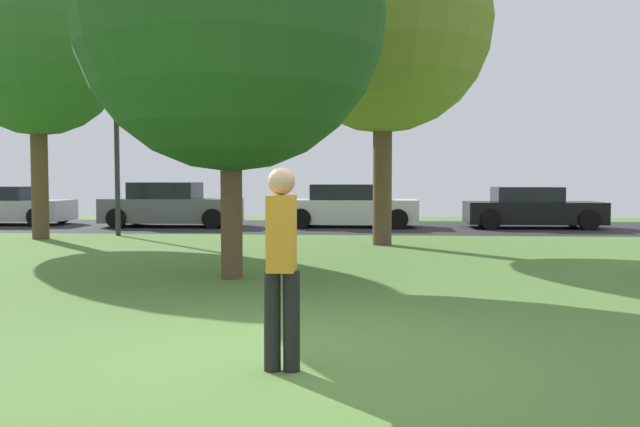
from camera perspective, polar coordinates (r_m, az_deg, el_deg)
ground_plane at (r=6.27m, az=-3.77°, el=-11.72°), size 44.00×44.00×0.00m
road_strip at (r=22.08m, az=1.99°, el=-1.14°), size 44.00×6.40×0.01m
maple_tree_near at (r=16.53m, az=5.40°, el=15.75°), size 5.16×5.16×7.84m
oak_tree_right at (r=11.00m, az=-7.67°, el=16.34°), size 4.88×4.88×6.58m
birch_tree_lone at (r=19.37m, az=-22.99°, el=12.68°), size 4.46×4.46×7.18m
person_bystander at (r=5.50m, az=-3.29°, el=-3.91°), size 0.30×0.32×1.68m
parked_car_silver at (r=25.54m, az=-25.03°, el=0.52°), size 4.08×2.03×1.32m
parked_car_grey at (r=22.76m, az=-12.58°, el=0.61°), size 4.46×2.06×1.47m
parked_car_white at (r=22.07m, az=2.46°, el=0.54°), size 4.40×2.02×1.41m
parked_car_black at (r=22.58m, az=17.60°, el=0.37°), size 4.27×1.96×1.33m
street_lamp_post at (r=19.52m, az=-16.93°, el=4.79°), size 0.14×0.14×4.50m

